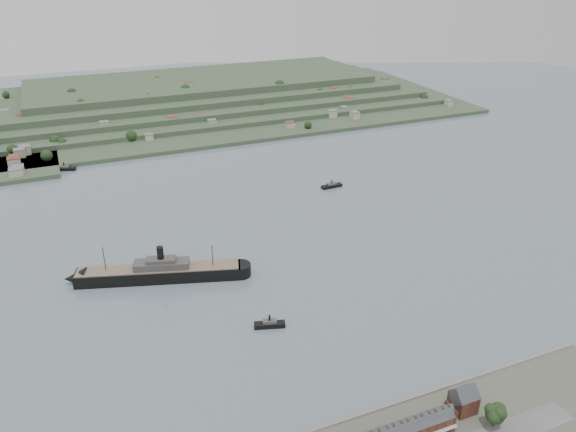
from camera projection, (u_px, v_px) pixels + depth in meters
name	position (u px, v px, depth m)	size (l,w,h in m)	color
ground	(272.00, 256.00, 379.02)	(1400.00, 1400.00, 0.00)	slate
gabled_building	(464.00, 399.00, 248.83)	(10.40, 10.18, 14.09)	#4D251B
far_peninsula	(180.00, 101.00, 709.86)	(760.00, 309.00, 30.00)	#334930
steamship	(154.00, 273.00, 350.64)	(112.84, 44.49, 27.73)	black
tugboat	(270.00, 324.00, 308.53)	(17.69, 9.31, 7.70)	black
ferry_west	(64.00, 168.00, 523.06)	(21.30, 12.45, 7.72)	black
ferry_east	(332.00, 186.00, 486.05)	(18.87, 6.00, 7.00)	black
fig_tree	(496.00, 414.00, 240.05)	(10.45, 9.05, 11.66)	#412C1E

